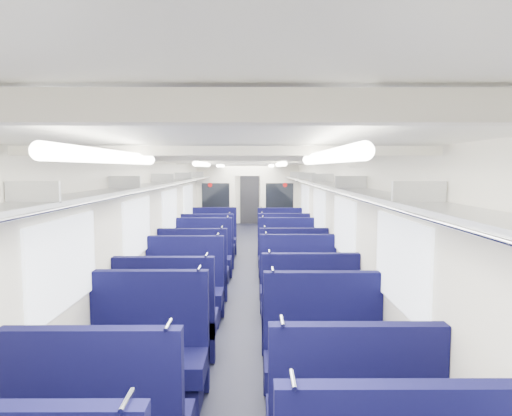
{
  "coord_description": "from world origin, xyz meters",
  "views": [
    {
      "loc": [
        0.18,
        -8.82,
        2.2
      ],
      "look_at": [
        0.23,
        2.85,
        1.16
      ],
      "focal_mm": 31.33,
      "sensor_mm": 36.0,
      "label": 1
    }
  ],
  "objects_px": {
    "end_door": "(250,199)",
    "seat_6": "(147,361)",
    "seat_14": "(203,261)",
    "seat_11": "(299,292)",
    "bulkhead": "(248,204)",
    "seat_13": "(293,276)",
    "seat_15": "(287,261)",
    "seat_17": "(283,250)",
    "seat_7": "(324,364)",
    "seat_19": "(281,242)",
    "seat_12": "(194,277)",
    "seat_8": "(167,325)",
    "seat_18": "(214,241)",
    "seat_10": "(184,295)",
    "seat_16": "(208,251)",
    "seat_9": "(308,319)"
  },
  "relations": [
    {
      "from": "seat_9",
      "to": "seat_17",
      "type": "bearing_deg",
      "value": 90.0
    },
    {
      "from": "seat_7",
      "to": "seat_19",
      "type": "height_order",
      "value": "same"
    },
    {
      "from": "seat_6",
      "to": "seat_12",
      "type": "distance_m",
      "value": 3.3
    },
    {
      "from": "seat_14",
      "to": "seat_11",
      "type": "bearing_deg",
      "value": -53.57
    },
    {
      "from": "seat_8",
      "to": "seat_14",
      "type": "height_order",
      "value": "same"
    },
    {
      "from": "seat_15",
      "to": "seat_16",
      "type": "xyz_separation_m",
      "value": [
        -1.66,
        1.05,
        0.0
      ]
    },
    {
      "from": "seat_8",
      "to": "seat_10",
      "type": "height_order",
      "value": "same"
    },
    {
      "from": "seat_11",
      "to": "seat_15",
      "type": "relative_size",
      "value": 1.0
    },
    {
      "from": "seat_11",
      "to": "seat_16",
      "type": "height_order",
      "value": "same"
    },
    {
      "from": "seat_15",
      "to": "seat_17",
      "type": "distance_m",
      "value": 1.17
    },
    {
      "from": "seat_6",
      "to": "bulkhead",
      "type": "bearing_deg",
      "value": 84.21
    },
    {
      "from": "seat_13",
      "to": "seat_19",
      "type": "distance_m",
      "value": 3.48
    },
    {
      "from": "seat_18",
      "to": "seat_19",
      "type": "bearing_deg",
      "value": -4.55
    },
    {
      "from": "end_door",
      "to": "bulkhead",
      "type": "distance_m",
      "value": 5.51
    },
    {
      "from": "seat_6",
      "to": "seat_15",
      "type": "xyz_separation_m",
      "value": [
        1.66,
        4.59,
        0.0
      ]
    },
    {
      "from": "seat_6",
      "to": "seat_17",
      "type": "bearing_deg",
      "value": 73.94
    },
    {
      "from": "bulkhead",
      "to": "seat_13",
      "type": "height_order",
      "value": "bulkhead"
    },
    {
      "from": "seat_7",
      "to": "seat_10",
      "type": "xyz_separation_m",
      "value": [
        -1.66,
        2.27,
        0.0
      ]
    },
    {
      "from": "seat_12",
      "to": "seat_16",
      "type": "height_order",
      "value": "same"
    },
    {
      "from": "seat_9",
      "to": "seat_15",
      "type": "bearing_deg",
      "value": 90.0
    },
    {
      "from": "seat_10",
      "to": "seat_17",
      "type": "distance_m",
      "value": 3.93
    },
    {
      "from": "end_door",
      "to": "bulkhead",
      "type": "bearing_deg",
      "value": -90.0
    },
    {
      "from": "seat_16",
      "to": "seat_9",
      "type": "bearing_deg",
      "value": -69.62
    },
    {
      "from": "seat_6",
      "to": "seat_9",
      "type": "bearing_deg",
      "value": 35.28
    },
    {
      "from": "seat_8",
      "to": "seat_16",
      "type": "distance_m",
      "value": 4.67
    },
    {
      "from": "seat_15",
      "to": "seat_17",
      "type": "relative_size",
      "value": 1.0
    },
    {
      "from": "seat_9",
      "to": "seat_11",
      "type": "distance_m",
      "value": 1.16
    },
    {
      "from": "end_door",
      "to": "seat_6",
      "type": "height_order",
      "value": "end_door"
    },
    {
      "from": "seat_10",
      "to": "seat_16",
      "type": "xyz_separation_m",
      "value": [
        0.0,
        3.44,
        0.0
      ]
    },
    {
      "from": "seat_6",
      "to": "seat_17",
      "type": "height_order",
      "value": "same"
    },
    {
      "from": "seat_12",
      "to": "seat_15",
      "type": "xyz_separation_m",
      "value": [
        1.66,
        1.29,
        0.0
      ]
    },
    {
      "from": "end_door",
      "to": "bulkhead",
      "type": "xyz_separation_m",
      "value": [
        -0.0,
        -5.51,
        0.23
      ]
    },
    {
      "from": "seat_14",
      "to": "seat_8",
      "type": "bearing_deg",
      "value": -90.0
    },
    {
      "from": "seat_6",
      "to": "seat_18",
      "type": "bearing_deg",
      "value": 90.0
    },
    {
      "from": "seat_11",
      "to": "seat_17",
      "type": "height_order",
      "value": "same"
    },
    {
      "from": "bulkhead",
      "to": "seat_7",
      "type": "xyz_separation_m",
      "value": [
        0.83,
        -8.25,
        -0.85
      ]
    },
    {
      "from": "seat_19",
      "to": "seat_6",
      "type": "bearing_deg",
      "value": -103.67
    },
    {
      "from": "seat_8",
      "to": "seat_19",
      "type": "bearing_deg",
      "value": 74.17
    },
    {
      "from": "seat_13",
      "to": "bulkhead",
      "type": "bearing_deg",
      "value": 99.73
    },
    {
      "from": "end_door",
      "to": "seat_16",
      "type": "relative_size",
      "value": 1.59
    },
    {
      "from": "seat_12",
      "to": "seat_8",
      "type": "bearing_deg",
      "value": -90.0
    },
    {
      "from": "bulkhead",
      "to": "seat_10",
      "type": "xyz_separation_m",
      "value": [
        -0.83,
        -5.99,
        -0.85
      ]
    },
    {
      "from": "seat_8",
      "to": "seat_17",
      "type": "height_order",
      "value": "same"
    },
    {
      "from": "seat_9",
      "to": "seat_11",
      "type": "relative_size",
      "value": 1.0
    },
    {
      "from": "seat_7",
      "to": "seat_10",
      "type": "bearing_deg",
      "value": 126.22
    },
    {
      "from": "seat_9",
      "to": "bulkhead",
      "type": "bearing_deg",
      "value": 96.75
    },
    {
      "from": "seat_9",
      "to": "seat_16",
      "type": "bearing_deg",
      "value": 110.38
    },
    {
      "from": "seat_6",
      "to": "seat_10",
      "type": "height_order",
      "value": "same"
    },
    {
      "from": "seat_13",
      "to": "seat_15",
      "type": "xyz_separation_m",
      "value": [
        0.0,
        1.24,
        0.0
      ]
    },
    {
      "from": "bulkhead",
      "to": "seat_6",
      "type": "distance_m",
      "value": 8.27
    }
  ]
}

